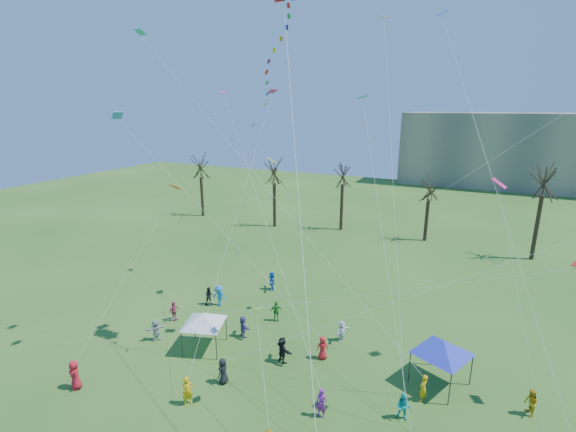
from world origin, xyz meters
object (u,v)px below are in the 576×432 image
at_px(canopy_tent_white, 204,318).
at_px(distant_building, 560,152).
at_px(big_box_kite, 276,70).
at_px(canopy_tent_blue, 443,347).

bearing_deg(canopy_tent_white, distant_building, 67.93).
distance_m(distant_building, canopy_tent_white, 81.27).
height_order(distant_building, big_box_kite, big_box_kite).
relative_size(distant_building, big_box_kite, 2.44).
bearing_deg(canopy_tent_blue, big_box_kite, -169.07).
height_order(canopy_tent_white, canopy_tent_blue, canopy_tent_blue).
height_order(distant_building, canopy_tent_white, distant_building).
bearing_deg(canopy_tent_white, canopy_tent_blue, 11.48).
bearing_deg(distant_building, canopy_tent_white, -112.07).
bearing_deg(canopy_tent_blue, canopy_tent_white, -168.52).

